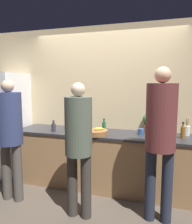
% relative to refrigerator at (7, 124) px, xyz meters
% --- Properties ---
extents(ground_plane, '(14.00, 14.00, 0.00)m').
position_rel_refrigerator_xyz_m(ground_plane, '(1.76, -0.36, -0.92)').
color(ground_plane, '#4C4238').
extents(wall_back, '(5.20, 0.06, 2.60)m').
position_rel_refrigerator_xyz_m(wall_back, '(1.76, 0.37, 0.38)').
color(wall_back, '#D6BC8C').
rests_on(wall_back, ground_plane).
extents(counter, '(2.78, 0.70, 0.89)m').
position_rel_refrigerator_xyz_m(counter, '(1.76, 0.03, -0.47)').
color(counter, '#9E754C').
rests_on(counter, ground_plane).
extents(refrigerator, '(0.63, 0.72, 1.83)m').
position_rel_refrigerator_xyz_m(refrigerator, '(0.00, 0.00, 0.00)').
color(refrigerator, white).
rests_on(refrigerator, ground_plane).
extents(person_left, '(0.34, 0.34, 1.71)m').
position_rel_refrigerator_xyz_m(person_left, '(0.69, -0.76, 0.10)').
color(person_left, '#4C4742').
rests_on(person_left, ground_plane).
extents(person_center, '(0.33, 0.33, 1.67)m').
position_rel_refrigerator_xyz_m(person_center, '(1.75, -0.84, 0.06)').
color(person_center, '#38332D').
rests_on(person_center, ground_plane).
extents(person_right, '(0.35, 0.35, 1.84)m').
position_rel_refrigerator_xyz_m(person_right, '(2.69, -0.64, 0.19)').
color(person_right, '#232838').
rests_on(person_right, ground_plane).
extents(fruit_bowl, '(0.37, 0.37, 0.11)m').
position_rel_refrigerator_xyz_m(fruit_bowl, '(1.75, -0.16, 0.01)').
color(fruit_bowl, brown).
rests_on(fruit_bowl, counter).
extents(utensil_crock, '(0.09, 0.09, 0.26)m').
position_rel_refrigerator_xyz_m(utensil_crock, '(3.05, 0.19, 0.05)').
color(utensil_crock, silver).
rests_on(utensil_crock, counter).
extents(bottle_amber, '(0.06, 0.06, 0.23)m').
position_rel_refrigerator_xyz_m(bottle_amber, '(2.98, 0.01, 0.06)').
color(bottle_amber, brown).
rests_on(bottle_amber, counter).
extents(bottle_dark, '(0.07, 0.07, 0.17)m').
position_rel_refrigerator_xyz_m(bottle_dark, '(1.02, -0.13, 0.04)').
color(bottle_dark, '#333338').
rests_on(bottle_dark, counter).
extents(bottle_green, '(0.06, 0.06, 0.19)m').
position_rel_refrigerator_xyz_m(bottle_green, '(1.78, 0.17, 0.05)').
color(bottle_green, '#236033').
rests_on(bottle_green, counter).
extents(cup_blue, '(0.09, 0.09, 0.09)m').
position_rel_refrigerator_xyz_m(cup_blue, '(2.39, 0.06, 0.02)').
color(cup_blue, '#335184').
rests_on(cup_blue, counter).
extents(potted_plant, '(0.19, 0.19, 0.29)m').
position_rel_refrigerator_xyz_m(potted_plant, '(2.49, 0.28, 0.13)').
color(potted_plant, '#9E6042').
rests_on(potted_plant, counter).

